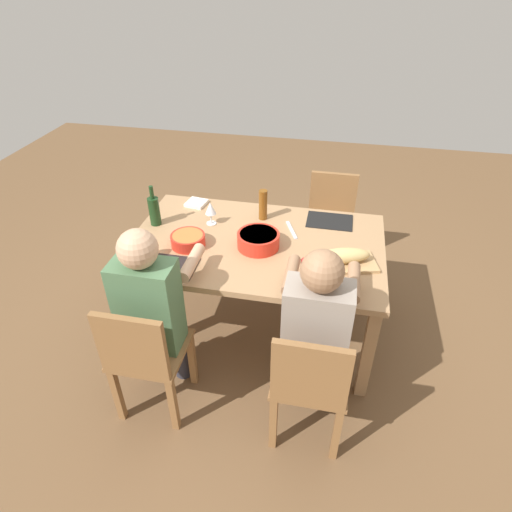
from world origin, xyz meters
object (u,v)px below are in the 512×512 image
at_px(serving_bowl_pasta, 258,239).
at_px(napkin_stack, 196,203).
at_px(cutting_board, 343,263).
at_px(dining_table, 256,252).
at_px(serving_bowl_fruit, 188,239).
at_px(diner_far_left, 316,327).
at_px(chair_far_left, 310,382).
at_px(cup_far_left, 306,268).
at_px(diner_far_right, 152,304).
at_px(beer_bottle, 263,205).
at_px(wine_glass, 211,209).
at_px(chair_far_right, 144,355).
at_px(wine_bottle, 154,210).
at_px(chair_near_left, 330,219).
at_px(bread_loaf, 344,256).

bearing_deg(serving_bowl_pasta, napkin_stack, -39.34).
bearing_deg(cutting_board, dining_table, -13.43).
bearing_deg(serving_bowl_fruit, diner_far_left, 148.29).
bearing_deg(chair_far_left, napkin_stack, -51.71).
distance_m(dining_table, cup_far_left, 0.48).
distance_m(diner_far_right, cutting_board, 1.16).
height_order(diner_far_right, beer_bottle, diner_far_right).
xyz_separation_m(chair_far_left, serving_bowl_pasta, (0.43, -0.80, 0.31)).
distance_m(cutting_board, beer_bottle, 0.74).
bearing_deg(wine_glass, cutting_board, 161.59).
height_order(serving_bowl_pasta, cup_far_left, cup_far_left).
bearing_deg(chair_far_right, wine_bottle, -73.66).
bearing_deg(serving_bowl_fruit, chair_near_left, -132.14).
relative_size(bread_loaf, napkin_stack, 2.29).
bearing_deg(dining_table, diner_far_left, 124.44).
relative_size(serving_bowl_pasta, bread_loaf, 0.85).
xyz_separation_m(serving_bowl_pasta, bread_loaf, (-0.54, 0.09, 0.01)).
relative_size(dining_table, chair_near_left, 1.96).
bearing_deg(serving_bowl_pasta, bread_loaf, 170.86).
relative_size(wine_bottle, wine_glass, 1.75).
height_order(dining_table, serving_bowl_pasta, serving_bowl_pasta).
xyz_separation_m(chair_far_right, serving_bowl_fruit, (-0.03, -0.73, 0.30)).
bearing_deg(chair_near_left, chair_far_right, 61.73).
bearing_deg(wine_glass, diner_far_left, 134.08).
distance_m(chair_far_right, serving_bowl_fruit, 0.79).
bearing_deg(diner_far_right, diner_far_left, 180.00).
xyz_separation_m(chair_near_left, napkin_stack, (1.00, 0.43, 0.27)).
xyz_separation_m(diner_far_left, diner_far_right, (0.91, 0.00, 0.00)).
xyz_separation_m(diner_far_right, cup_far_left, (-0.81, -0.38, 0.10)).
bearing_deg(napkin_stack, chair_far_left, 128.29).
bearing_deg(chair_far_right, chair_near_left, -118.27).
xyz_separation_m(serving_bowl_fruit, wine_bottle, (0.31, -0.21, 0.06)).
distance_m(serving_bowl_pasta, cup_far_left, 0.41).
height_order(dining_table, serving_bowl_fruit, serving_bowl_fruit).
height_order(diner_far_left, beer_bottle, diner_far_left).
xyz_separation_m(beer_bottle, cup_far_left, (-0.37, 0.60, -0.06)).
height_order(chair_near_left, napkin_stack, chair_near_left).
bearing_deg(dining_table, serving_bowl_fruit, 16.17).
bearing_deg(chair_far_right, chair_far_left, 180.00).
height_order(dining_table, diner_far_left, diner_far_left).
bearing_deg(diner_far_left, cup_far_left, -75.18).
xyz_separation_m(cutting_board, wine_glass, (0.92, -0.31, 0.11)).
relative_size(chair_far_left, bread_loaf, 2.66).
bearing_deg(diner_far_left, wine_glass, -45.92).
bearing_deg(cup_far_left, wine_bottle, -19.21).
height_order(serving_bowl_pasta, beer_bottle, beer_bottle).
height_order(diner_far_right, bread_loaf, diner_far_right).
xyz_separation_m(diner_far_left, wine_bottle, (1.19, -0.76, 0.15)).
bearing_deg(napkin_stack, serving_bowl_fruit, 102.65).
bearing_deg(chair_far_right, diner_far_right, -90.00).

